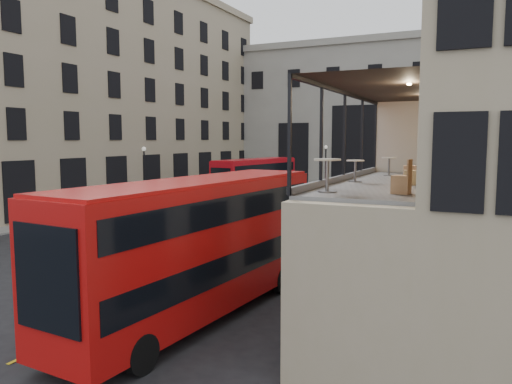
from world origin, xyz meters
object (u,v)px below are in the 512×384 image
at_px(bus_far, 255,179).
at_px(pedestrian_c, 348,184).
at_px(cafe_table_mid, 355,167).
at_px(car_c, 227,190).
at_px(pedestrian_d, 450,192).
at_px(pedestrian_e, 139,199).
at_px(bus_near, 198,241).
at_px(pedestrian_a, 230,190).
at_px(traffic_light_near, 298,198).
at_px(bicycle, 327,213).
at_px(car_a, 213,210).
at_px(cafe_chair_c, 411,172).
at_px(street_lamp_a, 145,182).
at_px(cafe_chair_a, 402,183).
at_px(pedestrian_b, 304,191).
at_px(cyclist, 268,206).
at_px(cafe_chair_b, 411,176).
at_px(cafe_table_far, 389,163).
at_px(cafe_table_near, 327,170).
at_px(cafe_chair_d, 429,170).
at_px(car_b, 295,199).
at_px(traffic_light_far, 222,174).
at_px(street_lamp_b, 326,174).

bearing_deg(bus_far, pedestrian_c, 73.61).
bearing_deg(cafe_table_mid, car_c, 124.93).
xyz_separation_m(pedestrian_d, pedestrian_e, (-23.90, -17.50, 0.07)).
height_order(bus_near, pedestrian_a, bus_near).
relative_size(traffic_light_near, bus_far, 0.35).
bearing_deg(bicycle, car_a, 110.93).
bearing_deg(bus_near, bicycle, 95.58).
bearing_deg(cafe_chair_c, street_lamp_a, 144.32).
distance_m(pedestrian_a, pedestrian_c, 15.16).
bearing_deg(car_a, pedestrian_a, 125.37).
height_order(bus_near, cafe_chair_a, cafe_chair_a).
relative_size(car_c, pedestrian_b, 3.12).
bearing_deg(cafe_chair_a, bicycle, 111.05).
relative_size(cyclist, cafe_chair_b, 2.32).
bearing_deg(bus_near, pedestrian_d, 81.96).
bearing_deg(car_c, pedestrian_e, 77.49).
height_order(cyclist, pedestrian_e, cyclist).
bearing_deg(street_lamp_a, pedestrian_a, 71.58).
bearing_deg(pedestrian_c, pedestrian_e, 42.48).
bearing_deg(cafe_table_far, car_a, 138.91).
xyz_separation_m(pedestrian_c, cafe_chair_c, (12.23, -39.22, 4.06)).
distance_m(cafe_chair_a, cafe_chair_c, 4.13).
bearing_deg(cafe_table_near, bus_far, 118.29).
relative_size(pedestrian_c, cafe_chair_c, 1.74).
bearing_deg(pedestrian_c, street_lamp_a, 44.42).
distance_m(cafe_table_far, cafe_chair_a, 6.39).
relative_size(pedestrian_b, cafe_table_mid, 2.39).
relative_size(car_a, cyclist, 2.09).
distance_m(cyclist, cafe_chair_a, 25.14).
xyz_separation_m(street_lamp_a, cyclist, (11.48, -0.18, -1.45)).
bearing_deg(cafe_table_near, pedestrian_d, 89.30).
height_order(pedestrian_e, cafe_chair_d, cafe_chair_d).
bearing_deg(cyclist, pedestrian_c, 15.15).
bearing_deg(cafe_table_far, bus_far, 125.78).
distance_m(pedestrian_e, cafe_table_mid, 30.14).
bearing_deg(cafe_table_near, cafe_chair_c, 72.08).
height_order(pedestrian_a, cafe_chair_b, cafe_chair_b).
bearing_deg(cafe_table_near, car_b, 111.95).
bearing_deg(car_a, pedestrian_b, 95.65).
relative_size(car_b, cafe_table_far, 7.21).
bearing_deg(pedestrian_e, car_b, 101.06).
bearing_deg(cafe_chair_a, cafe_table_mid, 122.47).
relative_size(traffic_light_far, street_lamp_b, 0.71).
relative_size(traffic_light_far, pedestrian_a, 2.10).
xyz_separation_m(street_lamp_b, pedestrian_c, (0.84, 5.94, -1.57)).
relative_size(pedestrian_c, cafe_chair_a, 1.91).
bearing_deg(car_c, cafe_chair_b, 129.88).
xyz_separation_m(pedestrian_e, cafe_chair_b, (25.08, -18.94, 3.99)).
height_order(traffic_light_far, cafe_table_far, cafe_table_far).
bearing_deg(cafe_chair_a, bus_far, 121.43).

